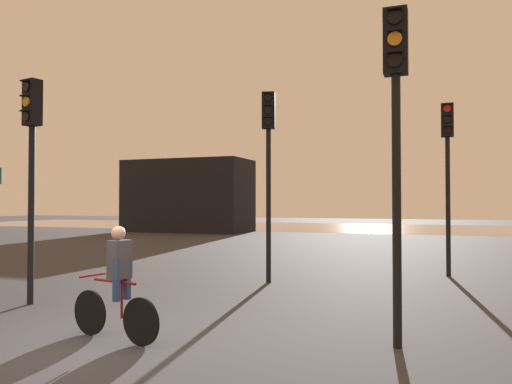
{
  "coord_description": "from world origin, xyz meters",
  "views": [
    {
      "loc": [
        4.44,
        -5.51,
        1.93
      ],
      "look_at": [
        0.5,
        5.0,
        2.2
      ],
      "focal_mm": 35.0,
      "sensor_mm": 36.0,
      "label": 1
    }
  ],
  "objects": [
    {
      "name": "ground_plane",
      "position": [
        0.0,
        0.0,
        0.0
      ],
      "size": [
        120.0,
        120.0,
        0.0
      ],
      "primitive_type": "plane",
      "color": "#333338"
    },
    {
      "name": "water_strip",
      "position": [
        0.0,
        35.29,
        0.0
      ],
      "size": [
        80.0,
        16.0,
        0.01
      ],
      "primitive_type": "cube",
      "color": "gray",
      "rests_on": "ground"
    },
    {
      "name": "distant_building",
      "position": [
        -12.17,
        25.29,
        2.48
      ],
      "size": [
        8.56,
        4.0,
        4.96
      ],
      "primitive_type": "cube",
      "color": "black",
      "rests_on": "ground"
    },
    {
      "name": "traffic_light_near_right",
      "position": [
        3.86,
        1.46,
        3.18
      ],
      "size": [
        0.32,
        0.34,
        4.59
      ],
      "rotation": [
        0.0,
        0.0,
        3.15
      ],
      "color": "black",
      "rests_on": "ground"
    },
    {
      "name": "traffic_light_far_right",
      "position": [
        4.57,
        8.76,
        3.21
      ],
      "size": [
        0.32,
        0.34,
        4.63
      ],
      "rotation": [
        0.0,
        0.0,
        3.15
      ],
      "color": "black",
      "rests_on": "ground"
    },
    {
      "name": "traffic_light_near_left",
      "position": [
        -3.02,
        1.99,
        3.03
      ],
      "size": [
        0.36,
        0.38,
        4.35
      ],
      "rotation": [
        0.0,
        0.0,
        2.96
      ],
      "color": "black",
      "rests_on": "ground"
    },
    {
      "name": "traffic_light_center",
      "position": [
        0.43,
        6.06,
        3.24
      ],
      "size": [
        0.37,
        0.39,
        4.69
      ],
      "rotation": [
        0.0,
        0.0,
        3.42
      ],
      "color": "black",
      "rests_on": "ground"
    },
    {
      "name": "cyclist",
      "position": [
        0.13,
        0.43,
        0.82
      ],
      "size": [
        1.68,
        0.53,
        1.62
      ],
      "rotation": [
        0.0,
        0.0,
        1.36
      ],
      "color": "black",
      "rests_on": "ground"
    }
  ]
}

